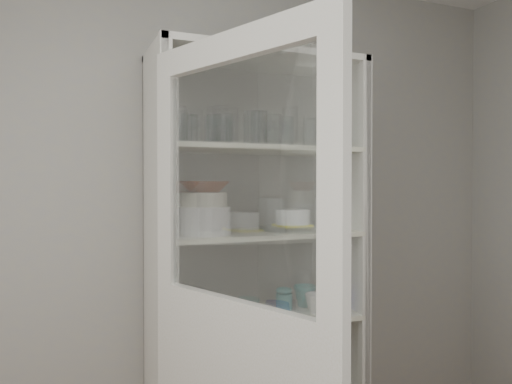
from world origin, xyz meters
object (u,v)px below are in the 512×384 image
object	(u,v)px
pantry_cabinet	(251,295)
mug_blue	(334,298)
mug_white	(316,303)
teal_jar	(284,300)
mug_teal	(305,296)
white_ramekin	(293,217)
goblet_0	(193,130)
measuring_cups	(210,318)
goblet_1	(215,130)
cream_bowl	(204,199)
white_canister	(189,308)
goblet_3	(285,135)
goblet_2	(266,131)
plate_stack_back	(191,225)
plate_stack_front	(204,221)
terracotta_bowl	(204,187)
cupboard_door	(236,367)
glass_platter	(293,228)
grey_bowl_stack	(328,212)
yellow_trivet	(293,225)

from	to	relation	value
pantry_cabinet	mug_blue	xyz separation A→B (m)	(0.41, -0.10, -0.03)
pantry_cabinet	mug_white	world-z (taller)	pantry_cabinet
teal_jar	mug_teal	bearing A→B (deg)	10.80
pantry_cabinet	white_ramekin	xyz separation A→B (m)	(0.18, -0.09, 0.39)
goblet_0	measuring_cups	size ratio (longest dim) A/B	1.54
goblet_1	mug_blue	xyz separation A→B (m)	(0.59, -0.11, -0.84)
cream_bowl	mug_blue	bearing A→B (deg)	3.15
white_canister	goblet_3	bearing A→B (deg)	6.25
goblet_2	mug_white	xyz separation A→B (m)	(0.17, -0.21, -0.85)
goblet_1	white_ramekin	xyz separation A→B (m)	(0.37, -0.10, -0.42)
plate_stack_back	mug_white	bearing A→B (deg)	-21.31
white_ramekin	mug_white	xyz separation A→B (m)	(0.09, -0.06, -0.42)
goblet_3	plate_stack_back	bearing A→B (deg)	172.83
goblet_1	plate_stack_front	world-z (taller)	goblet_1
plate_stack_front	teal_jar	bearing A→B (deg)	11.84
mug_white	teal_jar	distance (m)	0.16
goblet_3	teal_jar	world-z (taller)	goblet_3
plate_stack_front	terracotta_bowl	xyz separation A→B (m)	(0.00, 0.00, 0.15)
goblet_2	plate_stack_front	bearing A→B (deg)	-153.11
mug_blue	mug_teal	size ratio (longest dim) A/B	1.07
terracotta_bowl	teal_jar	world-z (taller)	terracotta_bowl
terracotta_bowl	teal_jar	bearing A→B (deg)	11.84
mug_white	white_canister	bearing A→B (deg)	145.81
cupboard_door	mug_white	xyz separation A→B (m)	(0.61, 0.55, 0.04)
glass_platter	teal_jar	xyz separation A→B (m)	(-0.02, 0.05, -0.36)
goblet_2	plate_stack_front	world-z (taller)	goblet_2
goblet_3	grey_bowl_stack	size ratio (longest dim) A/B	0.94
goblet_1	glass_platter	distance (m)	0.61
goblet_3	white_ramekin	world-z (taller)	goblet_3
goblet_1	terracotta_bowl	world-z (taller)	goblet_1
white_ramekin	teal_jar	xyz separation A→B (m)	(-0.02, 0.05, -0.42)
cupboard_door	plate_stack_back	size ratio (longest dim) A/B	9.19
glass_platter	white_ramekin	bearing A→B (deg)	0.00
pantry_cabinet	plate_stack_front	bearing A→B (deg)	-153.91
goblet_2	teal_jar	size ratio (longest dim) A/B	1.94
yellow_trivet	white_ramekin	xyz separation A→B (m)	(0.00, 0.00, 0.04)
plate_stack_back	grey_bowl_stack	distance (m)	0.71
pantry_cabinet	glass_platter	size ratio (longest dim) A/B	6.37
mug_teal	cream_bowl	bearing A→B (deg)	-163.11
goblet_1	yellow_trivet	bearing A→B (deg)	-15.64
goblet_3	white_ramekin	bearing A→B (deg)	-92.22
terracotta_bowl	mug_teal	xyz separation A→B (m)	(0.57, 0.12, -0.56)
white_ramekin	mug_teal	size ratio (longest dim) A/B	1.46
mug_white	goblet_1	bearing A→B (deg)	136.13
yellow_trivet	white_canister	size ratio (longest dim) A/B	1.30
cupboard_door	grey_bowl_stack	bearing A→B (deg)	110.36
goblet_1	measuring_cups	xyz separation A→B (m)	(-0.07, -0.13, -0.86)
grey_bowl_stack	yellow_trivet	bearing A→B (deg)	-167.94
pantry_cabinet	plate_stack_front	distance (m)	0.49
cupboard_door	glass_platter	xyz separation A→B (m)	(0.52, 0.61, 0.40)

